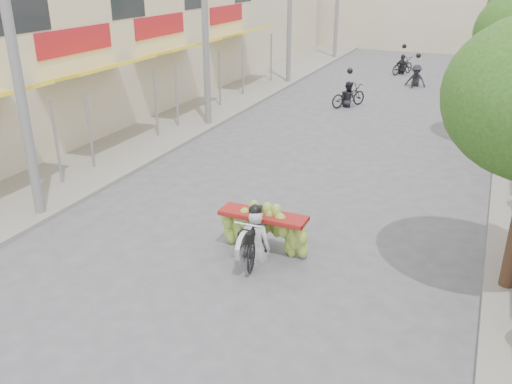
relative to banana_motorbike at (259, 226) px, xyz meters
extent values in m
plane|color=#555559|center=(-0.46, -3.30, -0.73)|extent=(120.00, 120.00, 0.00)
cube|color=gray|center=(-7.46, 11.70, -0.67)|extent=(4.00, 60.00, 0.12)
cube|color=beige|center=(-12.46, 10.70, 2.27)|extent=(8.00, 40.00, 6.00)
cylinder|color=slate|center=(-6.76, 1.50, 0.55)|extent=(0.08, 0.08, 2.55)
cube|color=gold|center=(-7.58, 4.70, 2.02)|extent=(1.77, 4.00, 0.53)
cylinder|color=slate|center=(-6.76, 2.90, 0.55)|extent=(0.08, 0.08, 2.55)
cylinder|color=slate|center=(-6.76, 6.50, 0.55)|extent=(0.08, 0.08, 2.55)
cube|color=#A31520|center=(-8.46, 4.70, 2.87)|extent=(0.10, 3.50, 0.80)
cube|color=gold|center=(-7.58, 9.70, 2.02)|extent=(1.77, 4.00, 0.53)
cylinder|color=slate|center=(-6.76, 7.90, 0.55)|extent=(0.08, 0.08, 2.55)
cylinder|color=slate|center=(-6.76, 11.50, 0.55)|extent=(0.08, 0.08, 2.55)
cube|color=#A31520|center=(-8.46, 9.70, 2.87)|extent=(0.10, 3.50, 0.80)
cube|color=gold|center=(-7.58, 15.70, 2.02)|extent=(1.77, 4.00, 0.53)
cylinder|color=slate|center=(-6.76, 13.90, 0.55)|extent=(0.08, 0.08, 2.55)
cylinder|color=slate|center=(-6.76, 17.50, 0.55)|extent=(0.08, 0.08, 2.55)
cube|color=#A31520|center=(-8.46, 15.70, 2.87)|extent=(0.10, 3.50, 0.80)
cube|color=#1E2328|center=(-8.48, 2.70, 3.87)|extent=(0.08, 2.00, 1.10)
cube|color=#1E2328|center=(-8.48, 7.70, 3.87)|extent=(0.08, 2.00, 1.10)
cylinder|color=slate|center=(-5.86, -0.30, 3.27)|extent=(0.24, 0.24, 8.00)
cylinder|color=slate|center=(-5.86, 8.70, 3.27)|extent=(0.24, 0.24, 8.00)
cylinder|color=slate|center=(-5.86, 17.70, 3.27)|extent=(0.24, 0.24, 8.00)
imported|color=black|center=(0.00, -0.11, -0.17)|extent=(0.91, 1.96, 1.11)
cylinder|color=silver|center=(0.00, -0.76, -0.11)|extent=(0.10, 0.66, 0.66)
cube|color=black|center=(0.00, -0.66, 0.07)|extent=(0.28, 0.22, 0.22)
cylinder|color=silver|center=(0.00, -0.56, 0.29)|extent=(0.60, 0.05, 0.05)
cube|color=maroon|center=(0.00, 0.24, 0.15)|extent=(1.93, 0.55, 0.10)
imported|color=silver|center=(0.00, -0.16, 0.47)|extent=(0.65, 0.48, 1.81)
sphere|color=black|center=(0.00, -0.19, 1.35)|extent=(0.28, 0.28, 0.28)
imported|color=black|center=(-1.63, 13.96, -0.23)|extent=(1.51, 1.84, 0.99)
imported|color=#23232A|center=(-1.63, 13.96, 0.40)|extent=(0.93, 0.84, 1.65)
sphere|color=black|center=(-1.63, 13.96, 0.85)|extent=(0.26, 0.26, 0.26)
imported|color=black|center=(0.50, 19.57, -0.27)|extent=(0.64, 1.61, 0.92)
imported|color=#23232A|center=(0.50, 19.57, 0.40)|extent=(1.12, 0.68, 1.65)
sphere|color=black|center=(0.50, 19.57, 0.85)|extent=(0.26, 0.26, 0.26)
imported|color=black|center=(-0.73, 22.75, -0.24)|extent=(1.32, 1.84, 0.97)
imported|color=#23232A|center=(-0.73, 22.75, 0.40)|extent=(1.11, 0.91, 1.65)
sphere|color=black|center=(-0.73, 22.75, 0.85)|extent=(0.26, 0.26, 0.26)
camera|label=1|loc=(4.05, -9.50, 5.15)|focal=38.00mm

